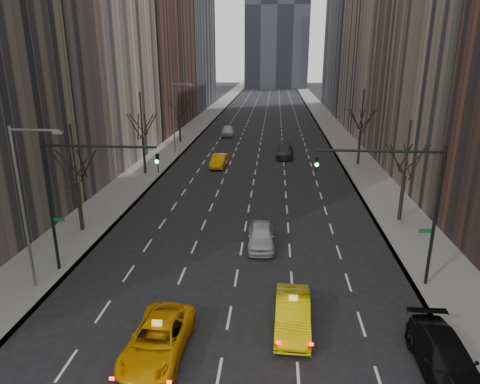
% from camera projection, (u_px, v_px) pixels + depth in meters
% --- Properties ---
extents(sidewalk_left, '(4.50, 320.00, 0.15)m').
position_uv_depth(sidewalk_left, '(199.00, 124.00, 81.12)').
color(sidewalk_left, slate).
rests_on(sidewalk_left, ground).
extents(sidewalk_right, '(4.50, 320.00, 0.15)m').
position_uv_depth(sidewalk_right, '(330.00, 125.00, 79.23)').
color(sidewalk_right, slate).
rests_on(sidewalk_right, ground).
extents(tree_lw_b, '(3.36, 3.50, 7.82)m').
position_uv_depth(tree_lw_b, '(77.00, 184.00, 30.64)').
color(tree_lw_b, black).
rests_on(tree_lw_b, ground).
extents(tree_lw_c, '(3.36, 3.50, 8.74)m').
position_uv_depth(tree_lw_c, '(143.00, 138.00, 45.73)').
color(tree_lw_c, black).
rests_on(tree_lw_c, ground).
extents(tree_lw_d, '(3.36, 3.50, 7.36)m').
position_uv_depth(tree_lw_d, '(179.00, 119.00, 62.96)').
color(tree_lw_d, black).
rests_on(tree_lw_d, ground).
extents(tree_rw_b, '(3.36, 3.50, 7.82)m').
position_uv_depth(tree_rw_b, '(404.00, 176.00, 32.59)').
color(tree_rw_b, black).
rests_on(tree_rw_b, ground).
extents(tree_rw_c, '(3.36, 3.50, 8.74)m').
position_uv_depth(tree_rw_c, '(361.00, 132.00, 49.57)').
color(tree_rw_c, black).
rests_on(tree_rw_c, ground).
extents(traffic_mast_left, '(6.69, 0.39, 8.00)m').
position_uv_depth(traffic_mast_left, '(76.00, 185.00, 24.18)').
color(traffic_mast_left, black).
rests_on(traffic_mast_left, ground).
extents(traffic_mast_right, '(6.69, 0.39, 8.00)m').
position_uv_depth(traffic_mast_right, '(406.00, 193.00, 22.78)').
color(traffic_mast_right, black).
rests_on(traffic_mast_right, ground).
extents(streetlight_near, '(2.83, 0.22, 9.00)m').
position_uv_depth(streetlight_near, '(27.00, 193.00, 22.38)').
color(streetlight_near, slate).
rests_on(streetlight_near, ground).
extents(streetlight_far, '(2.83, 0.22, 9.00)m').
position_uv_depth(streetlight_far, '(176.00, 111.00, 55.59)').
color(streetlight_far, slate).
rests_on(streetlight_far, ground).
extents(taxi_suv, '(2.63, 5.31, 1.45)m').
position_uv_depth(taxi_suv, '(158.00, 339.00, 18.58)').
color(taxi_suv, '#E79904').
rests_on(taxi_suv, ground).
extents(taxi_sedan, '(1.77, 4.70, 1.53)m').
position_uv_depth(taxi_sedan, '(293.00, 314.00, 20.33)').
color(taxi_sedan, '#D8B704').
rests_on(taxi_sedan, ground).
extents(silver_sedan_ahead, '(1.97, 4.53, 1.52)m').
position_uv_depth(silver_sedan_ahead, '(261.00, 236.00, 29.07)').
color(silver_sedan_ahead, '#A8ACB1').
rests_on(silver_sedan_ahead, ground).
extents(parked_suv_black, '(2.12, 5.20, 1.51)m').
position_uv_depth(parked_suv_black, '(445.00, 358.00, 17.39)').
color(parked_suv_black, black).
rests_on(parked_suv_black, ground).
extents(far_taxi, '(1.76, 4.48, 1.45)m').
position_uv_depth(far_taxi, '(219.00, 161.00, 49.91)').
color(far_taxi, '#F49B05').
rests_on(far_taxi, ground).
extents(far_suv_grey, '(2.37, 5.28, 1.50)m').
position_uv_depth(far_suv_grey, '(285.00, 152.00, 54.51)').
color(far_suv_grey, '#2C2C31').
rests_on(far_suv_grey, ground).
extents(far_car_white, '(2.17, 4.82, 1.61)m').
position_uv_depth(far_car_white, '(227.00, 131.00, 69.21)').
color(far_car_white, silver).
rests_on(far_car_white, ground).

